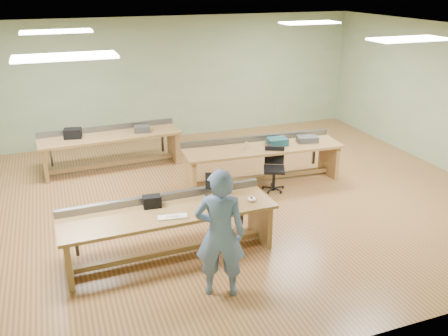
{
  "coord_description": "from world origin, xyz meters",
  "views": [
    {
      "loc": [
        -2.69,
        -7.5,
        3.84
      ],
      "look_at": [
        -0.16,
        -0.6,
        0.88
      ],
      "focal_mm": 38.0,
      "sensor_mm": 36.0,
      "label": 1
    }
  ],
  "objects": [
    {
      "name": "fluor_panels",
      "position": [
        0.0,
        0.0,
        2.97
      ],
      "size": [
        6.2,
        3.5,
        0.03
      ],
      "color": "white",
      "rests_on": "ceiling"
    },
    {
      "name": "floor",
      "position": [
        0.0,
        0.0,
        0.0
      ],
      "size": [
        10.0,
        10.0,
        0.0
      ],
      "primitive_type": "plane",
      "color": "#9E6C3C",
      "rests_on": "ground"
    },
    {
      "name": "mug",
      "position": [
        1.17,
        0.43,
        0.79
      ],
      "size": [
        0.14,
        0.14,
        0.09
      ],
      "primitive_type": "imported",
      "rotation": [
        0.0,
        0.0,
        -0.37
      ],
      "color": "#353538",
      "rests_on": "workbench_mid"
    },
    {
      "name": "tray_back",
      "position": [
        -0.99,
        2.27,
        0.82
      ],
      "size": [
        0.37,
        0.3,
        0.13
      ],
      "primitive_type": "cube",
      "rotation": [
        0.0,
        0.0,
        -0.19
      ],
      "color": "#353538",
      "rests_on": "workbench_back"
    },
    {
      "name": "parts_bin_teal",
      "position": [
        1.37,
        0.51,
        0.82
      ],
      "size": [
        0.4,
        0.31,
        0.13
      ],
      "primitive_type": "cube",
      "rotation": [
        0.0,
        0.0,
        -0.05
      ],
      "color": "#163F47",
      "rests_on": "workbench_mid"
    },
    {
      "name": "parts_bin_grey",
      "position": [
        2.02,
        0.47,
        0.81
      ],
      "size": [
        0.45,
        0.34,
        0.11
      ],
      "primitive_type": "cube",
      "rotation": [
        0.0,
        0.0,
        -0.21
      ],
      "color": "#353538",
      "rests_on": "workbench_mid"
    },
    {
      "name": "trackball_mouse",
      "position": [
        -0.11,
        -1.67,
        0.78
      ],
      "size": [
        0.17,
        0.18,
        0.06
      ],
      "primitive_type": "ellipsoid",
      "rotation": [
        0.0,
        0.0,
        0.35
      ],
      "color": "white",
      "rests_on": "workbench_front"
    },
    {
      "name": "task_chair",
      "position": [
        1.11,
        0.09,
        0.3
      ],
      "size": [
        0.59,
        0.59,
        0.83
      ],
      "rotation": [
        0.0,
        0.0,
        -0.42
      ],
      "color": "black",
      "rests_on": "floor"
    },
    {
      "name": "workbench_back",
      "position": [
        -1.67,
        2.32,
        0.56
      ],
      "size": [
        2.96,
        0.92,
        0.86
      ],
      "rotation": [
        0.0,
        0.0,
        0.05
      ],
      "color": "#97663F",
      "rests_on": "floor"
    },
    {
      "name": "keyboard",
      "position": [
        -1.35,
        -1.78,
        0.76
      ],
      "size": [
        0.42,
        0.19,
        0.02
      ],
      "primitive_type": "cube",
      "rotation": [
        0.0,
        0.0,
        -0.14
      ],
      "color": "white",
      "rests_on": "workbench_front"
    },
    {
      "name": "ceiling",
      "position": [
        0.0,
        0.0,
        3.0
      ],
      "size": [
        10.0,
        10.0,
        0.0
      ],
      "primitive_type": "plane",
      "color": "silver",
      "rests_on": "wall_back"
    },
    {
      "name": "person",
      "position": [
        -0.96,
        -2.63,
        0.87
      ],
      "size": [
        0.74,
        0.62,
        1.75
      ],
      "primitive_type": "imported",
      "rotation": [
        0.0,
        0.0,
        2.78
      ],
      "color": "slate",
      "rests_on": "floor"
    },
    {
      "name": "camera_bag",
      "position": [
        -1.55,
        -1.35,
        0.84
      ],
      "size": [
        0.27,
        0.18,
        0.17
      ],
      "primitive_type": "cube",
      "rotation": [
        0.0,
        0.0,
        -0.08
      ],
      "color": "black",
      "rests_on": "workbench_front"
    },
    {
      "name": "wall_front",
      "position": [
        0.0,
        -4.0,
        1.5
      ],
      "size": [
        10.0,
        0.04,
        3.0
      ],
      "primitive_type": "cube",
      "color": "#95AB81",
      "rests_on": "floor"
    },
    {
      "name": "workbench_front",
      "position": [
        -1.35,
        -1.53,
        0.56
      ],
      "size": [
        3.1,
        0.9,
        0.86
      ],
      "rotation": [
        0.0,
        0.0,
        0.02
      ],
      "color": "#97663F",
      "rests_on": "floor"
    },
    {
      "name": "storage_box_back",
      "position": [
        -2.42,
        2.35,
        0.85
      ],
      "size": [
        0.38,
        0.3,
        0.2
      ],
      "primitive_type": "cube",
      "rotation": [
        0.0,
        0.0,
        -0.17
      ],
      "color": "black",
      "rests_on": "workbench_back"
    },
    {
      "name": "drinks_can",
      "position": [
        0.71,
        0.5,
        0.82
      ],
      "size": [
        0.08,
        0.08,
        0.13
      ],
      "primitive_type": "cylinder",
      "rotation": [
        0.0,
        0.0,
        0.08
      ],
      "color": "silver",
      "rests_on": "workbench_mid"
    },
    {
      "name": "wall_right",
      "position": [
        5.0,
        0.0,
        1.5
      ],
      "size": [
        0.04,
        8.0,
        3.0
      ],
      "primitive_type": "cube",
      "color": "#95AB81",
      "rests_on": "floor"
    },
    {
      "name": "laptop_base",
      "position": [
        -0.62,
        -1.49,
        0.77
      ],
      "size": [
        0.43,
        0.4,
        0.04
      ],
      "primitive_type": "cube",
      "rotation": [
        0.0,
        0.0,
        -0.44
      ],
      "color": "black",
      "rests_on": "workbench_front"
    },
    {
      "name": "wall_back",
      "position": [
        0.0,
        4.0,
        1.5
      ],
      "size": [
        10.0,
        0.04,
        3.0
      ],
      "primitive_type": "cube",
      "color": "#95AB81",
      "rests_on": "floor"
    },
    {
      "name": "workbench_mid",
      "position": [
        1.06,
        0.54,
        0.56
      ],
      "size": [
        3.2,
        1.02,
        0.86
      ],
      "rotation": [
        0.0,
        0.0,
        -0.06
      ],
      "color": "#97663F",
      "rests_on": "floor"
    },
    {
      "name": "laptop_screen",
      "position": [
        -0.56,
        -1.37,
        1.02
      ],
      "size": [
        0.32,
        0.16,
        0.27
      ],
      "primitive_type": "cube",
      "rotation": [
        0.0,
        0.0,
        -0.44
      ],
      "color": "black",
      "rests_on": "laptop_base"
    }
  ]
}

